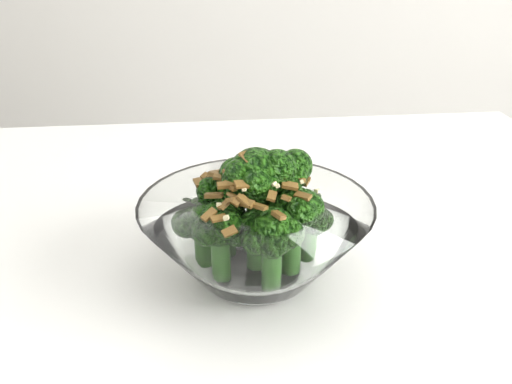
# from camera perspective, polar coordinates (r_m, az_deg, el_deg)

# --- Properties ---
(table) EXTENTS (1.41, 1.20, 0.75)m
(table) POSITION_cam_1_polar(r_m,az_deg,el_deg) (0.62, -12.96, -11.32)
(table) COLOR white
(table) RESTS_ON ground
(broccoli_dish) EXTENTS (0.21, 0.21, 0.13)m
(broccoli_dish) POSITION_cam_1_polar(r_m,az_deg,el_deg) (0.51, 0.05, -4.01)
(broccoli_dish) COLOR white
(broccoli_dish) RESTS_ON table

